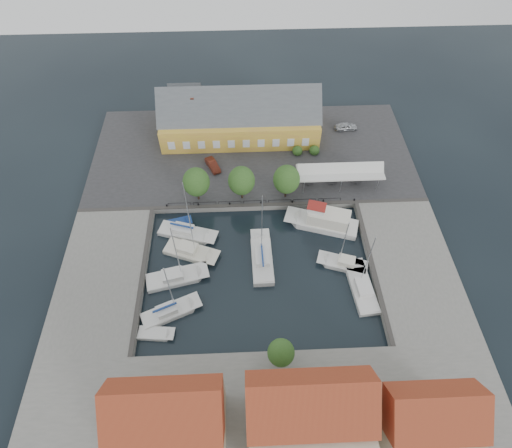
{
  "coord_description": "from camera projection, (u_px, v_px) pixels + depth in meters",
  "views": [
    {
      "loc": [
        -1.73,
        -35.13,
        51.84
      ],
      "look_at": [
        0.0,
        6.0,
        1.5
      ],
      "focal_mm": 30.0,
      "sensor_mm": 36.0,
      "label": 1
    }
  ],
  "objects": [
    {
      "name": "west_boat_d",
      "position": [
        170.0,
        312.0,
        56.99
      ],
      "size": [
        8.34,
        5.38,
        10.92
      ],
      "color": "silver",
      "rests_on": "ground"
    },
    {
      "name": "launch_nw",
      "position": [
        178.0,
        224.0,
        66.89
      ],
      "size": [
        4.61,
        2.73,
        0.88
      ],
      "color": "navy",
      "rests_on": "ground"
    },
    {
      "name": "west_quay",
      "position": [
        102.0,
        277.0,
        60.16
      ],
      "size": [
        12.0,
        24.0,
        1.0
      ],
      "primitive_type": "cube",
      "color": "slate",
      "rests_on": "ground"
    },
    {
      "name": "east_boat_b",
      "position": [
        344.0,
        264.0,
        61.87
      ],
      "size": [
        7.59,
        4.58,
        10.12
      ],
      "color": "silver",
      "rests_on": "ground"
    },
    {
      "name": "launch_sw",
      "position": [
        156.0,
        334.0,
        55.19
      ],
      "size": [
        4.93,
        2.26,
        0.98
      ],
      "color": "silver",
      "rests_on": "ground"
    },
    {
      "name": "car_red",
      "position": [
        213.0,
        165.0,
        73.1
      ],
      "size": [
        2.99,
        4.23,
        1.32
      ],
      "primitive_type": "imported",
      "rotation": [
        0.0,
        0.0,
        0.44
      ],
      "color": "#602216",
      "rests_on": "north_quay"
    },
    {
      "name": "west_boat_b",
      "position": [
        190.0,
        252.0,
        63.22
      ],
      "size": [
        8.63,
        5.59,
        11.3
      ],
      "color": "silver",
      "rests_on": "ground"
    },
    {
      "name": "north_quay",
      "position": [
        252.0,
        154.0,
        76.56
      ],
      "size": [
        56.0,
        26.0,
        1.0
      ],
      "primitive_type": "cube",
      "color": "#2D2D30",
      "rests_on": "ground"
    },
    {
      "name": "south_bank",
      "position": [
        266.0,
        412.0,
        48.73
      ],
      "size": [
        56.0,
        14.0,
        1.0
      ],
      "primitive_type": "cube",
      "color": "slate",
      "rests_on": "ground"
    },
    {
      "name": "quay_trees",
      "position": [
        241.0,
        181.0,
        66.16
      ],
      "size": [
        18.2,
        4.2,
        6.3
      ],
      "color": "black",
      "rests_on": "north_quay"
    },
    {
      "name": "ground",
      "position": [
        258.0,
        262.0,
        62.4
      ],
      "size": [
        140.0,
        140.0,
        0.0
      ],
      "primitive_type": "plane",
      "color": "black",
      "rests_on": "ground"
    },
    {
      "name": "quay_edge_fittings",
      "position": [
        256.0,
        232.0,
        64.58
      ],
      "size": [
        56.0,
        24.72,
        0.4
      ],
      "color": "#383533",
      "rests_on": "north_quay"
    },
    {
      "name": "center_sailboat",
      "position": [
        262.0,
        259.0,
        62.35
      ],
      "size": [
        3.09,
        9.85,
        13.28
      ],
      "color": "silver",
      "rests_on": "ground"
    },
    {
      "name": "warehouse",
      "position": [
        236.0,
        118.0,
        76.84
      ],
      "size": [
        28.56,
        14.0,
        9.55
      ],
      "color": "gold",
      "rests_on": "north_quay"
    },
    {
      "name": "townhouses",
      "position": [
        287.0,
        420.0,
        43.24
      ],
      "size": [
        36.3,
        8.5,
        12.0
      ],
      "color": "#C3B296",
      "rests_on": "south_bank"
    },
    {
      "name": "tent_canopy",
      "position": [
        340.0,
        172.0,
        69.09
      ],
      "size": [
        14.0,
        4.0,
        2.83
      ],
      "color": "silver",
      "rests_on": "north_quay"
    },
    {
      "name": "east_quay",
      "position": [
        411.0,
        266.0,
        61.33
      ],
      "size": [
        12.0,
        24.0,
        1.0
      ],
      "primitive_type": "cube",
      "color": "slate",
      "rests_on": "ground"
    },
    {
      "name": "car_silver",
      "position": [
        346.0,
        126.0,
        79.66
      ],
      "size": [
        4.25,
        1.95,
        1.41
      ],
      "primitive_type": "imported",
      "rotation": [
        0.0,
        0.0,
        1.64
      ],
      "color": "#ADB0B5",
      "rests_on": "north_quay"
    },
    {
      "name": "trawler",
      "position": [
        324.0,
        222.0,
        65.96
      ],
      "size": [
        11.72,
        6.63,
        5.0
      ],
      "color": "silver",
      "rests_on": "ground"
    },
    {
      "name": "east_boat_c",
      "position": [
        362.0,
        288.0,
        59.31
      ],
      "size": [
        3.56,
        9.16,
        11.36
      ],
      "color": "silver",
      "rests_on": "ground"
    },
    {
      "name": "west_boat_a",
      "position": [
        187.0,
        233.0,
        65.46
      ],
      "size": [
        9.43,
        5.12,
        12.08
      ],
      "color": "silver",
      "rests_on": "ground"
    },
    {
      "name": "west_boat_c",
      "position": [
        176.0,
        278.0,
        60.4
      ],
      "size": [
        9.16,
        4.69,
        11.87
      ],
      "color": "silver",
      "rests_on": "ground"
    }
  ]
}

